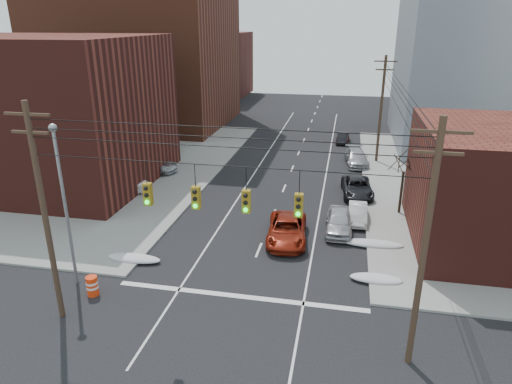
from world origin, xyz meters
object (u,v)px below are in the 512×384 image
at_px(parked_car_a, 339,221).
at_px(lot_car_c, 93,182).
at_px(lot_car_b, 153,165).
at_px(lot_car_d, 116,156).
at_px(parked_car_d, 356,157).
at_px(construction_barrel, 92,286).
at_px(parked_car_c, 357,187).
at_px(red_pickup, 287,230).
at_px(parked_car_f, 343,138).
at_px(lot_car_a, 124,185).
at_px(parked_car_e, 343,137).
at_px(parked_car_b, 358,213).

relative_size(parked_car_a, lot_car_c, 0.92).
relative_size(lot_car_b, lot_car_d, 1.12).
height_order(parked_car_d, construction_barrel, parked_car_d).
bearing_deg(parked_car_c, lot_car_c, -176.52).
relative_size(parked_car_d, lot_car_d, 1.18).
bearing_deg(red_pickup, lot_car_c, 156.22).
relative_size(parked_car_a, construction_barrel, 4.10).
xyz_separation_m(parked_car_f, lot_car_a, (-18.28, -21.70, 0.22)).
distance_m(parked_car_e, lot_car_d, 27.08).
bearing_deg(parked_car_a, parked_car_f, 89.74).
xyz_separation_m(red_pickup, parked_car_d, (4.79, 18.88, -0.02)).
distance_m(red_pickup, lot_car_a, 16.30).
distance_m(parked_car_b, parked_car_f, 23.69).
bearing_deg(parked_car_d, construction_barrel, -124.06).
relative_size(red_pickup, parked_car_a, 1.22).
height_order(parked_car_a, parked_car_e, parked_car_a).
height_order(parked_car_a, lot_car_b, parked_car_a).
height_order(parked_car_f, lot_car_d, lot_car_d).
height_order(red_pickup, lot_car_d, lot_car_d).
bearing_deg(parked_car_f, lot_car_d, -145.43).
bearing_deg(lot_car_d, parked_car_a, -116.85).
bearing_deg(lot_car_b, parked_car_b, -105.24).
distance_m(red_pickup, parked_car_d, 19.48).
xyz_separation_m(red_pickup, lot_car_b, (-14.94, 12.01, 0.07)).
bearing_deg(lot_car_d, parked_car_f, -58.93).
bearing_deg(parked_car_f, parked_car_b, -82.42).
relative_size(lot_car_c, construction_barrel, 4.45).
height_order(red_pickup, parked_car_a, parked_car_a).
height_order(parked_car_c, lot_car_c, lot_car_c).
relative_size(red_pickup, lot_car_c, 1.12).
distance_m(parked_car_f, lot_car_b, 24.07).
height_order(parked_car_c, lot_car_d, lot_car_d).
relative_size(lot_car_d, construction_barrel, 3.99).
relative_size(parked_car_c, lot_car_c, 1.06).
height_order(parked_car_d, lot_car_c, lot_car_c).
height_order(parked_car_e, lot_car_a, lot_car_a).
distance_m(red_pickup, lot_car_b, 19.16).
xyz_separation_m(parked_car_d, lot_car_b, (-19.72, -6.88, 0.09)).
bearing_deg(lot_car_a, construction_barrel, -170.63).
distance_m(parked_car_e, lot_car_c, 30.54).
distance_m(parked_car_a, lot_car_c, 21.92).
bearing_deg(parked_car_f, parked_car_d, -76.17).
xyz_separation_m(parked_car_d, parked_car_e, (-1.60, 9.24, -0.15)).
xyz_separation_m(lot_car_a, construction_barrel, (5.53, -14.88, -0.26)).
bearing_deg(parked_car_e, lot_car_b, -133.81).
bearing_deg(red_pickup, construction_barrel, -142.44).
relative_size(parked_car_c, construction_barrel, 4.71).
bearing_deg(parked_car_f, parked_car_a, -85.71).
distance_m(parked_car_c, construction_barrel, 23.35).
height_order(parked_car_e, parked_car_f, parked_car_e).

